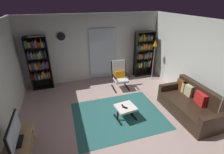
{
  "coord_description": "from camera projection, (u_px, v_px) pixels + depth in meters",
  "views": [
    {
      "loc": [
        -1.23,
        -3.35,
        3.09
      ],
      "look_at": [
        0.11,
        0.89,
        0.95
      ],
      "focal_mm": 26.46,
      "sensor_mm": 36.0,
      "label": 1
    }
  ],
  "objects": [
    {
      "name": "leather_sofa",
      "position": [
        191.0,
        105.0,
        4.75
      ],
      "size": [
        0.91,
        1.82,
        0.84
      ],
      "color": "black",
      "rests_on": "ground"
    },
    {
      "name": "television",
      "position": [
        14.0,
        134.0,
        3.19
      ],
      "size": [
        0.2,
        0.88,
        0.53
      ],
      "color": "black",
      "rests_on": "tv_stand"
    },
    {
      "name": "wall_clock",
      "position": [
        61.0,
        36.0,
        5.86
      ],
      "size": [
        0.29,
        0.03,
        0.29
      ],
      "color": "silver"
    },
    {
      "name": "cell_phone",
      "position": [
        125.0,
        108.0,
        4.48
      ],
      "size": [
        0.15,
        0.15,
        0.01
      ],
      "primitive_type": "cube",
      "rotation": [
        0.0,
        0.0,
        0.75
      ],
      "color": "black",
      "rests_on": "ottoman"
    },
    {
      "name": "wall_right",
      "position": [
        207.0,
        67.0,
        4.72
      ],
      "size": [
        0.06,
        6.0,
        2.6
      ],
      "primitive_type": "cube",
      "color": "silver",
      "rests_on": "ground"
    },
    {
      "name": "tv_stand",
      "position": [
        19.0,
        149.0,
        3.36
      ],
      "size": [
        0.48,
        1.16,
        0.47
      ],
      "color": "tan",
      "rests_on": "ground"
    },
    {
      "name": "area_rug",
      "position": [
        118.0,
        115.0,
        4.8
      ],
      "size": [
        2.53,
        2.0,
        0.01
      ],
      "primitive_type": "cube",
      "color": "#2A635F",
      "rests_on": "ground"
    },
    {
      "name": "ground_plane",
      "position": [
        118.0,
        122.0,
        4.55
      ],
      "size": [
        7.02,
        7.02,
        0.0
      ],
      "primitive_type": "plane",
      "color": "#B4988E"
    },
    {
      "name": "glass_door_panel",
      "position": [
        103.0,
        54.0,
        6.63
      ],
      "size": [
        1.1,
        0.01,
        2.0
      ],
      "primitive_type": "cube",
      "color": "silver"
    },
    {
      "name": "lounge_armchair",
      "position": [
        120.0,
        74.0,
        6.1
      ],
      "size": [
        0.59,
        0.67,
        1.02
      ],
      "color": "black",
      "rests_on": "ground"
    },
    {
      "name": "bookshelf_near_sofa",
      "position": [
        143.0,
        52.0,
        6.94
      ],
      "size": [
        0.77,
        0.3,
        1.88
      ],
      "color": "black",
      "rests_on": "ground"
    },
    {
      "name": "tv_remote",
      "position": [
        123.0,
        106.0,
        4.54
      ],
      "size": [
        0.04,
        0.15,
        0.02
      ],
      "primitive_type": "cube",
      "rotation": [
        0.0,
        0.0,
        -0.03
      ],
      "color": "black",
      "rests_on": "ottoman"
    },
    {
      "name": "wall_back",
      "position": [
        94.0,
        48.0,
        6.48
      ],
      "size": [
        5.6,
        0.06,
        2.6
      ],
      "primitive_type": "cube",
      "color": "silver",
      "rests_on": "ground"
    },
    {
      "name": "floor_lamp_by_shelf",
      "position": [
        155.0,
        50.0,
        6.44
      ],
      "size": [
        0.22,
        0.22,
        1.63
      ],
      "color": "#A5A5AD",
      "rests_on": "ground"
    },
    {
      "name": "bookshelf_near_tv",
      "position": [
        39.0,
        62.0,
        5.86
      ],
      "size": [
        0.72,
        0.3,
        1.95
      ],
      "color": "black",
      "rests_on": "ground"
    },
    {
      "name": "ottoman",
      "position": [
        125.0,
        109.0,
        4.56
      ],
      "size": [
        0.57,
        0.54,
        0.39
      ],
      "color": "white",
      "rests_on": "ground"
    }
  ]
}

